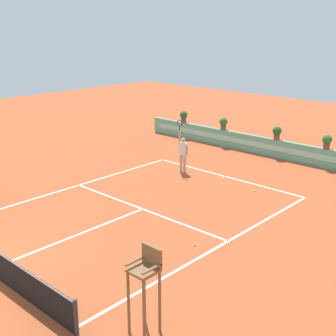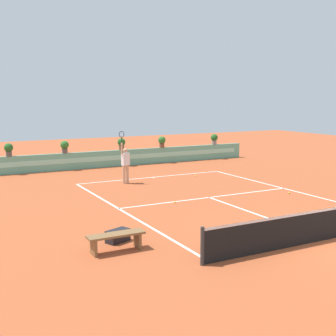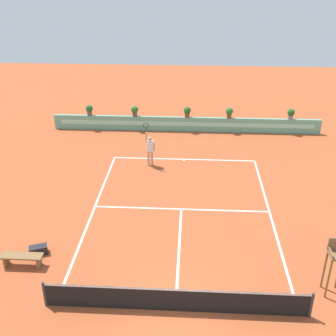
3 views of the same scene
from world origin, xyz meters
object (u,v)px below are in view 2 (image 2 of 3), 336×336
(potted_plant_left, at_px, (65,146))
(potted_plant_centre, at_px, (121,143))
(gear_bag, at_px, (118,236))
(tennis_ball_near_baseline, at_px, (196,176))
(potted_plant_far_right, at_px, (214,139))
(tennis_ball_mid_court, at_px, (289,193))
(potted_plant_far_left, at_px, (9,149))
(tennis_player, at_px, (125,162))
(bench_courtside, at_px, (116,238))
(tennis_ball_by_sideline, at_px, (175,202))
(potted_plant_right, at_px, (162,141))

(potted_plant_left, bearing_deg, potted_plant_centre, 0.00)
(gear_bag, bearing_deg, tennis_ball_near_baseline, 46.95)
(gear_bag, bearing_deg, potted_plant_far_right, 47.51)
(tennis_ball_mid_court, relative_size, potted_plant_centre, 0.09)
(potted_plant_far_right, bearing_deg, tennis_ball_near_baseline, -131.61)
(gear_bag, distance_m, potted_plant_centre, 14.84)
(tennis_ball_near_baseline, bearing_deg, potted_plant_far_left, 148.56)
(tennis_ball_near_baseline, xyz_separation_m, potted_plant_centre, (-2.10, 5.33, 1.38))
(tennis_player, bearing_deg, potted_plant_far_right, 31.43)
(tennis_ball_mid_court, height_order, potted_plant_centre, potted_plant_centre)
(bench_courtside, height_order, potted_plant_centre, potted_plant_centre)
(gear_bag, xyz_separation_m, tennis_ball_by_sideline, (3.83, 3.49, -0.15))
(potted_plant_far_left, relative_size, potted_plant_right, 1.00)
(potted_plant_far_left, relative_size, potted_plant_left, 1.00)
(gear_bag, height_order, potted_plant_left, potted_plant_left)
(tennis_player, height_order, tennis_ball_near_baseline, tennis_player)
(potted_plant_centre, relative_size, potted_plant_right, 1.00)
(potted_plant_centre, bearing_deg, tennis_ball_by_sideline, -100.28)
(tennis_ball_mid_court, xyz_separation_m, potted_plant_centre, (-3.42, 11.00, 1.38))
(potted_plant_left, bearing_deg, tennis_player, -74.04)
(potted_plant_far_left, relative_size, potted_plant_centre, 1.00)
(tennis_ball_near_baseline, relative_size, tennis_ball_mid_court, 1.00)
(bench_courtside, xyz_separation_m, gear_bag, (0.35, 0.77, -0.20))
(gear_bag, height_order, potted_plant_right, potted_plant_right)
(potted_plant_centre, bearing_deg, tennis_ball_near_baseline, -68.46)
(potted_plant_left, height_order, potted_plant_right, same)
(potted_plant_far_right, height_order, potted_plant_right, same)
(potted_plant_centre, distance_m, potted_plant_right, 2.80)
(tennis_player, relative_size, tennis_ball_by_sideline, 38.01)
(bench_courtside, height_order, potted_plant_far_right, potted_plant_far_right)
(bench_courtside, bearing_deg, potted_plant_right, 58.55)
(potted_plant_far_left, bearing_deg, tennis_ball_near_baseline, -31.44)
(tennis_ball_near_baseline, height_order, tennis_ball_mid_court, same)
(bench_courtside, height_order, potted_plant_left, potted_plant_left)
(potted_plant_far_left, height_order, potted_plant_right, same)
(tennis_player, height_order, potted_plant_left, tennis_player)
(potted_plant_far_right, distance_m, potted_plant_left, 10.37)
(tennis_ball_by_sideline, bearing_deg, gear_bag, -137.70)
(bench_courtside, xyz_separation_m, potted_plant_far_left, (-0.59, 14.42, 1.04))
(gear_bag, bearing_deg, tennis_ball_mid_court, 16.27)
(tennis_player, relative_size, tennis_ball_mid_court, 38.01)
(tennis_ball_near_baseline, xyz_separation_m, potted_plant_left, (-5.63, 5.33, 1.38))
(potted_plant_far_right, bearing_deg, tennis_ball_mid_court, -107.25)
(tennis_player, xyz_separation_m, potted_plant_left, (-1.54, 5.39, 0.36))
(gear_bag, distance_m, potted_plant_right, 16.12)
(tennis_player, height_order, tennis_ball_mid_court, tennis_player)
(potted_plant_far_left, bearing_deg, tennis_ball_mid_court, -47.63)
(potted_plant_centre, bearing_deg, tennis_player, -110.23)
(tennis_ball_near_baseline, distance_m, potted_plant_far_left, 10.31)
(tennis_player, height_order, potted_plant_centre, tennis_player)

